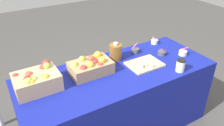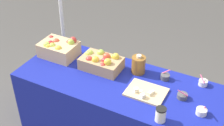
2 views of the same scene
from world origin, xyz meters
name	(u,v)px [view 1 (image 1 of 2)]	position (x,y,z in m)	size (l,w,h in m)	color
table	(118,101)	(0.00, 0.00, 0.37)	(1.90, 0.76, 0.74)	navy
apple_crate_left	(37,80)	(-0.73, 0.10, 0.83)	(0.36, 0.27, 0.20)	tan
apple_crate_middle	(90,66)	(-0.24, 0.10, 0.81)	(0.39, 0.24, 0.17)	tan
cutting_board_front	(145,64)	(0.28, -0.05, 0.75)	(0.34, 0.26, 0.06)	#D1B284
sample_bowl_near	(162,53)	(0.58, 0.04, 0.76)	(0.09, 0.09, 0.09)	#4C4C51
sample_bowl_mid	(135,50)	(0.36, 0.22, 0.77)	(0.08, 0.08, 0.10)	#4C4C51
sample_bowl_far	(155,42)	(0.69, 0.29, 0.77)	(0.08, 0.08, 0.10)	silver
sample_bowl_extra	(183,53)	(0.77, -0.08, 0.77)	(0.09, 0.09, 0.11)	silver
cider_jug	(116,52)	(0.10, 0.21, 0.82)	(0.13, 0.13, 0.19)	brown
coffee_cup	(181,65)	(0.51, -0.30, 0.80)	(0.08, 0.08, 0.12)	silver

